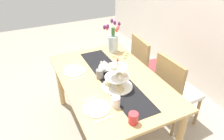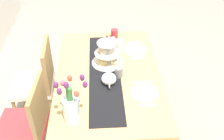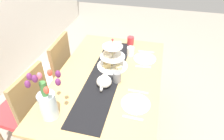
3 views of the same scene
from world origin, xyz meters
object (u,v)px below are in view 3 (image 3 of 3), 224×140
Objects in this scene: knife_left at (138,92)px; fork_right at (143,67)px; knife_right at (146,52)px; mug_grey at (117,77)px; teapot at (104,81)px; chair_left at (25,107)px; tulip_vase at (47,101)px; fork_left at (133,118)px; mug_orange at (131,41)px; dinner_plate_right at (145,59)px; tiered_cake_stand at (112,58)px; mug_white_text at (130,51)px; dinner_plate_left at (136,104)px; dining_table at (108,85)px; chair_right at (54,71)px.

fork_right is at bearing 0.00° from knife_left.
mug_grey is (-0.56, 0.20, 0.05)m from knife_right.
knife_right is (0.66, -0.30, -0.06)m from teapot.
chair_left is 0.90m from mug_grey.
knife_left is at bearing -55.61° from tulip_vase.
fork_left is 1.09m from mug_orange.
fork_right is at bearing -38.87° from teapot.
mug_grey is at bearing 143.38° from fork_right.
dinner_plate_right reaches higher than knife_left.
mug_white_text is at bearing -28.96° from tiered_cake_stand.
mug_white_text is at bearing 123.24° from knife_right.
tiered_cake_stand is 0.67m from fork_left.
mug_white_text reaches higher than knife_left.
dinner_plate_left is at bearing -167.96° from mug_orange.
mug_orange is (1.07, 0.20, 0.04)m from fork_left.
tulip_vase is 0.64m from mug_grey.
mug_white_text is at bearing 12.94° from dinner_plate_left.
tulip_vase is at bearing 101.01° from fork_left.
tulip_vase is 4.38× the size of mug_orange.
dining_table is 0.19m from mug_grey.
dinner_plate_left is 0.72m from mug_white_text.
knife_right is 0.20m from mug_white_text.
tulip_vase reaches higher than knife_left.
tiered_cake_stand is at bearing -53.57° from chair_left.
mug_orange is (0.78, -0.10, -0.01)m from teapot.
fork_right is (0.66, 0.00, 0.00)m from fork_left.
mug_grey is 1.00× the size of mug_orange.
mug_white_text is (0.84, 0.16, 0.04)m from fork_left.
chair_left is 6.07× the size of fork_right.
fork_right is 0.88× the size of knife_right.
knife_right is at bearing -29.14° from tulip_vase.
chair_left is 2.19× the size of tulip_vase.
chair_right reaches higher than knife_left.
tiered_cake_stand is 0.24m from mug_grey.
dining_table is 0.61m from knife_right.
dinner_plate_left reaches higher than fork_right.
mug_white_text is (0.55, -0.14, -0.01)m from teapot.
dining_table is 10.10× the size of fork_right.
knife_left is (0.14, 0.00, -0.00)m from dinner_plate_left.
mug_white_text is (0.41, -0.14, 0.15)m from dining_table.
fork_left is 0.29m from knife_left.
mug_white_text reaches higher than dinner_plate_right.
tulip_vase is at bearing 124.39° from knife_left.
knife_left is at bearing -114.15° from mug_grey.
mug_orange is (0.41, 0.20, 0.04)m from fork_right.
chair_left is at bearing 116.68° from dining_table.
teapot is 0.72m from knife_right.
dining_table is 0.39m from fork_right.
mug_orange reaches higher than fork_right.
tiered_cake_stand is 0.77m from tulip_vase.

